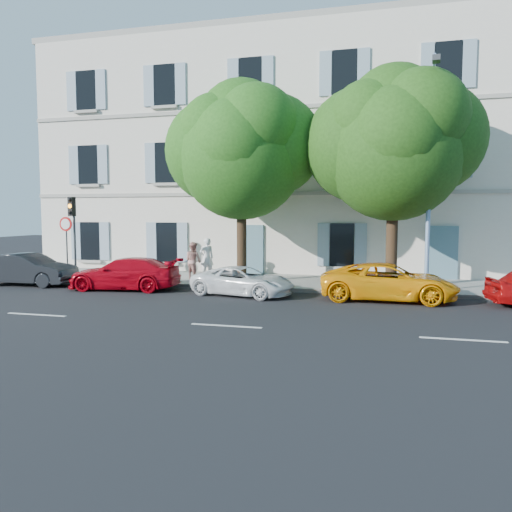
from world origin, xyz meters
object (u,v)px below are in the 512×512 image
(traffic_light, at_px, (73,220))
(pedestrian_a, at_px, (207,258))
(car_red_coupe, at_px, (125,274))
(car_white_coupe, at_px, (243,281))
(street_lamp, at_px, (430,165))
(pedestrian_b, at_px, (193,261))
(car_yellow_supercar, at_px, (389,282))
(car_dark_sedan, at_px, (28,269))
(tree_right, at_px, (394,151))
(road_sign, at_px, (66,234))
(tree_left, at_px, (241,157))

(traffic_light, xyz_separation_m, pedestrian_a, (5.65, 1.75, -1.73))
(car_red_coupe, relative_size, car_white_coupe, 1.15)
(street_lamp, relative_size, pedestrian_b, 4.97)
(car_yellow_supercar, distance_m, pedestrian_a, 8.58)
(car_dark_sedan, height_order, tree_right, tree_right)
(road_sign, height_order, street_lamp, street_lamp)
(car_red_coupe, bearing_deg, tree_right, 94.91)
(car_dark_sedan, height_order, road_sign, road_sign)
(pedestrian_a, bearing_deg, tree_right, 131.44)
(tree_right, relative_size, pedestrian_a, 4.55)
(pedestrian_a, bearing_deg, street_lamp, 128.38)
(car_red_coupe, height_order, traffic_light, traffic_light)
(tree_left, bearing_deg, road_sign, -174.37)
(car_yellow_supercar, distance_m, traffic_light, 13.84)
(street_lamp, bearing_deg, road_sign, 179.27)
(car_red_coupe, height_order, tree_right, tree_right)
(traffic_light, bearing_deg, car_red_coupe, -24.59)
(car_dark_sedan, bearing_deg, tree_right, -83.95)
(car_dark_sedan, distance_m, car_yellow_supercar, 14.82)
(tree_right, distance_m, street_lamp, 1.57)
(car_red_coupe, height_order, pedestrian_b, pedestrian_b)
(car_yellow_supercar, height_order, traffic_light, traffic_light)
(street_lamp, height_order, pedestrian_b, street_lamp)
(tree_left, bearing_deg, car_red_coupe, -151.77)
(car_white_coupe, relative_size, pedestrian_a, 2.16)
(tree_left, xyz_separation_m, traffic_light, (-7.59, -0.73, -2.63))
(pedestrian_a, relative_size, pedestrian_b, 1.09)
(street_lamp, bearing_deg, car_yellow_supercar, -138.54)
(street_lamp, bearing_deg, tree_left, 172.47)
(car_yellow_supercar, bearing_deg, car_white_coupe, 92.98)
(tree_left, bearing_deg, tree_right, -2.43)
(car_yellow_supercar, xyz_separation_m, traffic_light, (-13.60, 1.44, 2.12))
(pedestrian_a, distance_m, pedestrian_b, 0.75)
(traffic_light, distance_m, road_sign, 0.72)
(car_dark_sedan, bearing_deg, pedestrian_a, -66.34)
(car_dark_sedan, distance_m, tree_left, 10.24)
(car_red_coupe, relative_size, tree_left, 0.55)
(car_dark_sedan, xyz_separation_m, tree_right, (14.92, 1.92, 4.72))
(pedestrian_b, bearing_deg, road_sign, 38.77)
(tree_right, bearing_deg, car_white_coupe, -157.86)
(car_yellow_supercar, xyz_separation_m, street_lamp, (1.36, 1.20, 4.14))
(car_white_coupe, xyz_separation_m, tree_left, (-0.76, 2.43, 4.87))
(tree_left, relative_size, pedestrian_a, 4.54)
(car_white_coupe, distance_m, tree_right, 7.55)
(car_white_coupe, height_order, car_yellow_supercar, car_yellow_supercar)
(street_lamp, bearing_deg, tree_right, 150.47)
(road_sign, bearing_deg, car_dark_sedan, -123.00)
(car_white_coupe, bearing_deg, road_sign, 90.83)
(car_white_coupe, height_order, pedestrian_a, pedestrian_a)
(car_yellow_supercar, height_order, tree_left, tree_left)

